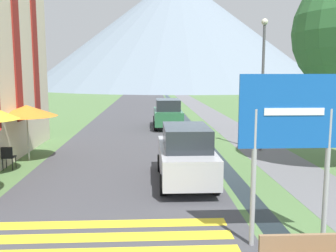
{
  "coord_description": "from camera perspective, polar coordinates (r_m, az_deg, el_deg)",
  "views": [
    {
      "loc": [
        -1.54,
        -3.43,
        3.42
      ],
      "look_at": [
        -0.85,
        10.0,
        1.53
      ],
      "focal_mm": 40.0,
      "sensor_mm": 36.0,
      "label": 1
    }
  ],
  "objects": [
    {
      "name": "ground_plane",
      "position": [
        23.73,
        0.83,
        -0.28
      ],
      "size": [
        160.0,
        160.0,
        0.0
      ],
      "primitive_type": "plane",
      "color": "#517542"
    },
    {
      "name": "road",
      "position": [
        33.62,
        -4.54,
        2.15
      ],
      "size": [
        6.4,
        60.0,
        0.01
      ],
      "color": "#424247",
      "rests_on": "ground_plane"
    },
    {
      "name": "footpath",
      "position": [
        33.99,
        5.8,
        2.2
      ],
      "size": [
        2.2,
        60.0,
        0.01
      ],
      "color": "slate",
      "rests_on": "ground_plane"
    },
    {
      "name": "drainage_channel",
      "position": [
        33.71,
        1.76,
        2.19
      ],
      "size": [
        0.6,
        60.0,
        0.0
      ],
      "color": "black",
      "rests_on": "ground_plane"
    },
    {
      "name": "crosswalk_marking",
      "position": [
        8.31,
        -9.69,
        -16.37
      ],
      "size": [
        5.44,
        1.84,
        0.01
      ],
      "color": "yellow",
      "rests_on": "ground_plane"
    },
    {
      "name": "mountain_distant",
      "position": [
        96.27,
        1.38,
        14.18
      ],
      "size": [
        72.63,
        72.63,
        27.55
      ],
      "color": "slate",
      "rests_on": "ground_plane"
    },
    {
      "name": "road_sign",
      "position": [
        7.61,
        18.47,
        -0.48
      ],
      "size": [
        2.13,
        0.11,
        3.41
      ],
      "color": "#9E9EA3",
      "rests_on": "ground_plane"
    },
    {
      "name": "parked_car_near",
      "position": [
        11.8,
        2.69,
        -4.3
      ],
      "size": [
        1.7,
        4.19,
        1.82
      ],
      "color": "#B2B2B7",
      "rests_on": "ground_plane"
    },
    {
      "name": "parked_car_far",
      "position": [
        23.7,
        -0.05,
        1.93
      ],
      "size": [
        1.8,
        4.29,
        1.82
      ],
      "color": "#28663D",
      "rests_on": "ground_plane"
    },
    {
      "name": "cafe_chair_far_right",
      "position": [
        14.52,
        -23.2,
        -4.2
      ],
      "size": [
        0.4,
        0.4,
        0.85
      ],
      "rotation": [
        0.0,
        0.0,
        -0.5
      ],
      "color": "black",
      "rests_on": "ground_plane"
    },
    {
      "name": "cafe_umbrella_rear_orange",
      "position": [
        15.59,
        -20.74,
        2.19
      ],
      "size": [
        2.35,
        2.35,
        2.2
      ],
      "color": "#B7B2A8",
      "rests_on": "ground_plane"
    },
    {
      "name": "streetlamp",
      "position": [
        16.99,
        14.26,
        7.59
      ],
      "size": [
        0.28,
        0.28,
        5.76
      ],
      "color": "#515156",
      "rests_on": "ground_plane"
    }
  ]
}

